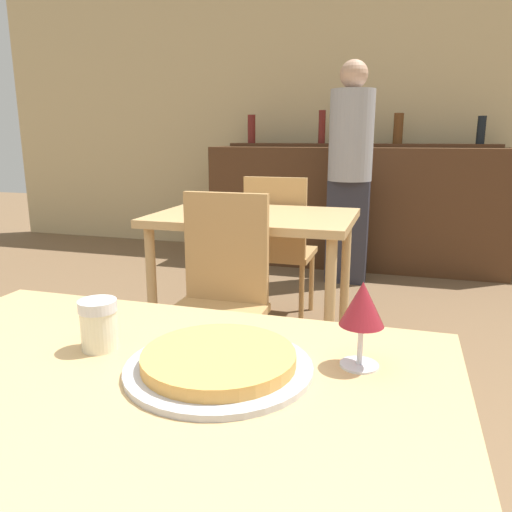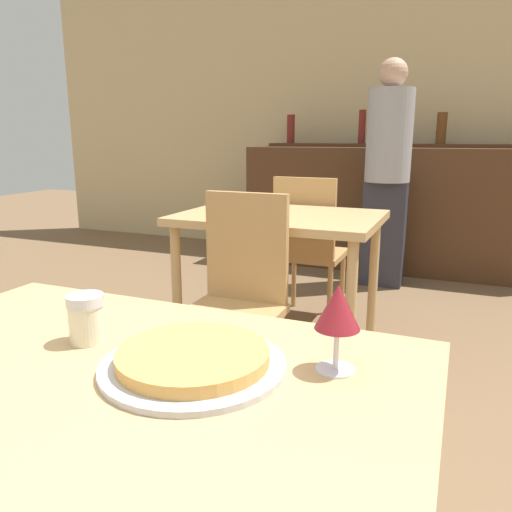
# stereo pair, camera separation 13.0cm
# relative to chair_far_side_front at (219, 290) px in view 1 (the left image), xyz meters

# --- Properties ---
(wall_back) EXTENTS (8.00, 0.05, 2.80)m
(wall_back) POSITION_rel_chair_far_side_front_xyz_m (0.31, 3.16, 0.88)
(wall_back) COLOR #D1B784
(wall_back) RESTS_ON ground_plane
(dining_table_near) EXTENTS (1.11, 0.79, 0.76)m
(dining_table_near) POSITION_rel_chair_far_side_front_xyz_m (0.31, -1.25, 0.15)
(dining_table_near) COLOR tan
(dining_table_near) RESTS_ON ground_plane
(dining_table_far) EXTENTS (1.01, 0.72, 0.77)m
(dining_table_far) POSITION_rel_chair_far_side_front_xyz_m (0.00, 0.52, 0.15)
(dining_table_far) COLOR tan
(dining_table_far) RESTS_ON ground_plane
(bar_counter) EXTENTS (2.60, 0.56, 1.07)m
(bar_counter) POSITION_rel_chair_far_side_front_xyz_m (0.31, 2.66, 0.01)
(bar_counter) COLOR #4C2D19
(bar_counter) RESTS_ON ground_plane
(bar_back_shelf) EXTENTS (2.39, 0.24, 0.33)m
(bar_back_shelf) POSITION_rel_chair_far_side_front_xyz_m (0.30, 2.80, 0.60)
(bar_back_shelf) COLOR #4C2D19
(bar_back_shelf) RESTS_ON bar_counter
(chair_far_side_front) EXTENTS (0.40, 0.40, 0.93)m
(chair_far_side_front) POSITION_rel_chair_far_side_front_xyz_m (0.00, 0.00, 0.00)
(chair_far_side_front) COLOR tan
(chair_far_side_front) RESTS_ON ground_plane
(chair_far_side_back) EXTENTS (0.40, 0.40, 0.93)m
(chair_far_side_back) POSITION_rel_chair_far_side_front_xyz_m (0.00, 1.05, 0.00)
(chair_far_side_back) COLOR tan
(chair_far_side_back) RESTS_ON ground_plane
(pizza_tray) EXTENTS (0.33, 0.33, 0.04)m
(pizza_tray) POSITION_rel_chair_far_side_front_xyz_m (0.44, -1.15, 0.25)
(pizza_tray) COLOR #B7B7BC
(pizza_tray) RESTS_ON dining_table_near
(cheese_shaker) EXTENTS (0.07, 0.07, 0.10)m
(cheese_shaker) POSITION_rel_chair_far_side_front_xyz_m (0.18, -1.13, 0.28)
(cheese_shaker) COLOR beige
(cheese_shaker) RESTS_ON dining_table_near
(person_standing) EXTENTS (0.34, 0.34, 1.72)m
(person_standing) POSITION_rel_chair_far_side_front_xyz_m (0.31, 2.08, 0.41)
(person_standing) COLOR #2D2D38
(person_standing) RESTS_ON ground_plane
(wine_glass) EXTENTS (0.08, 0.08, 0.16)m
(wine_glass) POSITION_rel_chair_far_side_front_xyz_m (0.68, -1.06, 0.35)
(wine_glass) COLOR silver
(wine_glass) RESTS_ON dining_table_near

